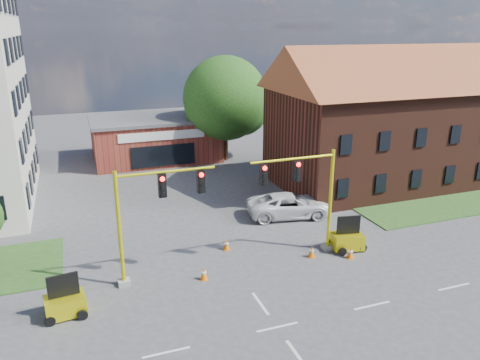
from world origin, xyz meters
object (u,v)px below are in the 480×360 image
Objects in this scene: signal_mast_east at (306,191)px; trailer_west at (65,303)px; signal_mast_west at (152,211)px; trailer_east at (347,240)px; pickup_white at (289,205)px.

trailer_west is (-13.20, -1.82, -3.29)m from signal_mast_east.
trailer_east is (11.46, -0.39, -3.28)m from signal_mast_west.
trailer_west is 0.34× the size of pickup_white.
pickup_white is at bearing 110.95° from trailer_east.
signal_mast_east is 4.30m from trailer_east.
signal_mast_west is 3.01× the size of trailer_east.
trailer_east is at bearing -159.79° from pickup_white.
trailer_west is 16.65m from pickup_white.
signal_mast_west reaches higher than trailer_east.
pickup_white is at bearing 19.27° from trailer_west.
signal_mast_east is 3.06× the size of trailer_west.
trailer_west is at bearing 126.77° from pickup_white.
signal_mast_west is 3.06× the size of trailer_west.
pickup_white is (-1.00, 5.91, 0.18)m from trailer_east.
signal_mast_west is at bearing 15.23° from trailer_west.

